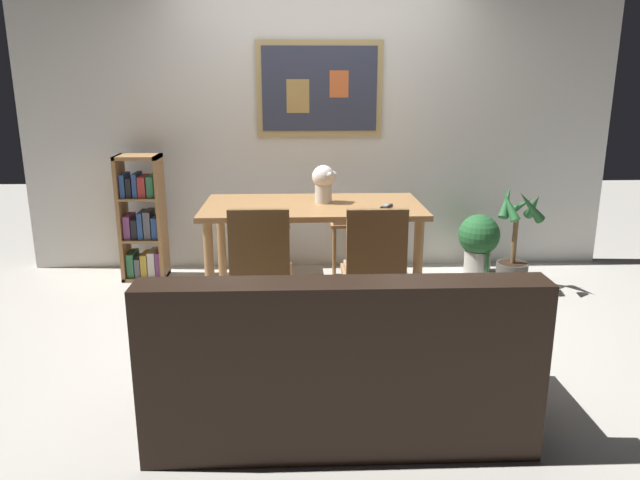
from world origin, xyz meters
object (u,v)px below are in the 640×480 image
dining_chair_near_right (374,263)px  leather_couch (337,366)px  dining_chair_far_left (268,209)px  bookshelf (143,223)px  flower_vase (324,181)px  potted_ivy (479,241)px  dining_chair_far_right (351,209)px  dining_table (313,216)px  dining_chair_near_left (261,263)px  tv_remote (387,206)px  potted_palm (515,251)px

dining_chair_near_right → leather_couch: (-0.31, -0.99, -0.23)m
dining_chair_far_left → bookshelf: (-1.06, -0.30, -0.05)m
dining_chair_near_right → flower_vase: flower_vase is taller
potted_ivy → flower_vase: bearing=-162.0°
dining_chair_far_right → dining_chair_near_right: same height
dining_chair_far_left → leather_couch: bearing=-80.3°
dining_table → dining_chair_near_left: size_ratio=1.83×
tv_remote → dining_chair_near_right: bearing=-104.3°
dining_table → dining_chair_near_right: 0.91m
tv_remote → leather_couch: bearing=-106.0°
dining_chair_far_right → flower_vase: (-0.28, -0.75, 0.38)m
potted_palm → potted_ivy: bearing=111.7°
leather_couch → bookshelf: (-1.51, 2.35, 0.18)m
potted_palm → tv_remote: potted_palm is taller
bookshelf → dining_chair_near_right: bearing=-37.0°
dining_chair_far_left → potted_palm: 2.16m
dining_chair_near_left → potted_palm: (1.99, 0.89, -0.20)m
dining_table → tv_remote: bearing=-15.8°
dining_chair_near_left → bookshelf: size_ratio=0.85×
dining_table → flower_vase: bearing=33.7°
potted_ivy → leather_couch: bearing=-121.1°
bookshelf → tv_remote: 2.12m
dining_chair_far_left → flower_vase: 0.98m
dining_table → dining_chair_far_right: size_ratio=1.83×
dining_chair_near_right → potted_palm: dining_chair_near_right is taller
leather_couch → bookshelf: bearing=122.7°
leather_couch → bookshelf: bookshelf is taller
bookshelf → dining_chair_near_left: bearing=-51.1°
bookshelf → leather_couch: bearing=-57.3°
potted_palm → dining_chair_near_right: bearing=-144.0°
dining_chair_near_left → dining_chair_near_right: 0.73m
dining_chair_far_right → potted_ivy: size_ratio=1.64×
dining_chair_far_left → leather_couch: (0.45, -2.65, -0.23)m
flower_vase → leather_couch: bearing=-90.7°
dining_table → dining_chair_near_right: (0.37, -0.83, -0.12)m
dining_chair_near_left → potted_ivy: 2.26m
tv_remote → potted_ivy: bearing=35.7°
dining_chair_far_left → dining_chair_near_left: bearing=-89.2°
flower_vase → bookshelf: bearing=162.7°
leather_couch → potted_palm: (1.56, 1.90, 0.03)m
dining_chair_far_right → potted_palm: size_ratio=1.04×
dining_table → dining_chair_far_left: (-0.38, 0.83, -0.12)m
bookshelf → dining_table: bearing=-20.5°
dining_chair_far_right → dining_chair_near_right: bearing=-90.0°
dining_table → potted_ivy: bearing=19.1°
potted_palm → flower_vase: bearing=-178.9°
dining_chair_far_left → tv_remote: 1.37m
dining_chair_far_left → tv_remote: dining_chair_far_left is taller
dining_chair_near_right → potted_palm: (1.26, 0.91, -0.20)m
dining_chair_far_right → leather_couch: (-0.30, -2.62, -0.23)m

